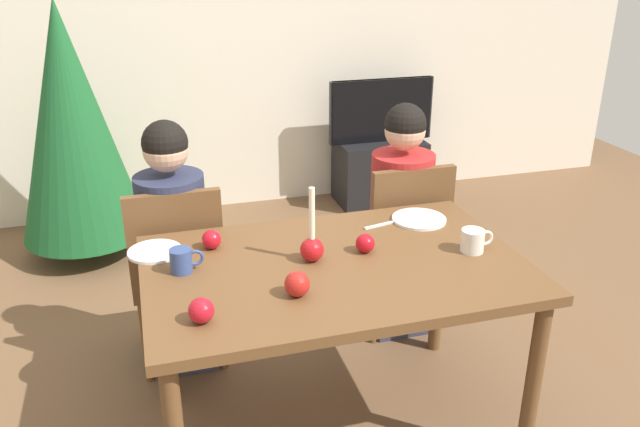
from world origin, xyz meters
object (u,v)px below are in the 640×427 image
object	(u,v)px
christmas_tree	(71,123)
mug_left	(182,260)
apple_by_left_plate	(201,310)
apple_by_right_mug	(212,239)
plate_right	(419,219)
mug_right	(473,241)
chair_right	(402,238)
apple_near_candle	(365,243)
tv_stand	(379,171)
apple_far_edge	(297,284)
candle_centerpiece	(312,245)
tv	(381,110)
chair_left	(177,267)
dining_table	(335,283)
person_right_child	(400,225)
plate_left	(155,251)
person_left_child	(175,252)

from	to	relation	value
christmas_tree	mug_left	size ratio (longest dim) A/B	13.50
apple_by_left_plate	apple_by_right_mug	size ratio (longest dim) A/B	1.10
plate_right	mug_right	bearing A→B (deg)	-77.36
chair_right	mug_right	size ratio (longest dim) A/B	6.81
mug_left	apple_near_candle	world-z (taller)	mug_left
mug_right	mug_left	bearing A→B (deg)	172.55
tv_stand	plate_right	bearing A→B (deg)	-106.99
christmas_tree	plate_right	xyz separation A→B (m)	(1.48, -1.69, -0.10)
christmas_tree	apple_far_edge	xyz separation A→B (m)	(0.83, -2.16, -0.06)
christmas_tree	candle_centerpiece	xyz separation A→B (m)	(0.95, -1.93, -0.04)
tv	apple_by_right_mug	bearing A→B (deg)	-126.29
chair_left	tv_stand	world-z (taller)	chair_left
tv	apple_near_candle	xyz separation A→B (m)	(-0.94, -2.24, 0.08)
apple_near_candle	tv	bearing A→B (deg)	67.20
plate_right	apple_far_edge	bearing A→B (deg)	-144.53
chair_right	plate_right	distance (m)	0.41
christmas_tree	candle_centerpiece	bearing A→B (deg)	-63.88
christmas_tree	tv_stand	bearing A→B (deg)	8.76
tv	dining_table	bearing A→B (deg)	-115.16
chair_left	mug_left	xyz separation A→B (m)	(-0.00, -0.51, 0.28)
tv_stand	apple_near_candle	bearing A→B (deg)	-112.81
person_right_child	mug_left	size ratio (longest dim) A/B	9.57
mug_right	apple_by_right_mug	xyz separation A→B (m)	(-0.96, 0.30, -0.01)
chair_left	plate_left	world-z (taller)	chair_left
apple_near_candle	christmas_tree	bearing A→B (deg)	121.17
mug_left	plate_left	bearing A→B (deg)	116.00
dining_table	person_right_child	world-z (taller)	person_right_child
tv	christmas_tree	size ratio (longest dim) A/B	0.48
apple_far_edge	person_left_child	bearing A→B (deg)	113.13
chair_right	apple_near_candle	xyz separation A→B (m)	(-0.40, -0.55, 0.28)
apple_far_edge	mug_left	bearing A→B (deg)	141.64
chair_right	apple_by_right_mug	bearing A→B (deg)	-159.89
mug_left	apple_by_right_mug	bearing A→B (deg)	52.34
person_right_child	plate_right	xyz separation A→B (m)	(-0.07, -0.36, 0.19)
chair_left	tv_stand	distance (m)	2.36
person_left_child	mug_left	bearing A→B (deg)	-90.08
christmas_tree	apple_by_right_mug	world-z (taller)	christmas_tree
dining_table	person_left_child	size ratio (longest dim) A/B	1.19
candle_centerpiece	apple_by_right_mug	bearing A→B (deg)	148.79
apple_near_candle	apple_by_right_mug	distance (m)	0.59
chair_left	tv	size ratio (longest dim) A/B	1.14
christmas_tree	apple_by_right_mug	distance (m)	1.82
candle_centerpiece	mug_left	distance (m)	0.47
apple_near_candle	apple_far_edge	distance (m)	0.41
apple_near_candle	apple_by_right_mug	world-z (taller)	same
chair_right	person_left_child	world-z (taller)	person_left_child
tv_stand	apple_by_left_plate	size ratio (longest dim) A/B	7.74
dining_table	plate_left	distance (m)	0.70
apple_by_left_plate	plate_right	bearing A→B (deg)	28.91
person_left_child	apple_by_right_mug	bearing A→B (deg)	-71.89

